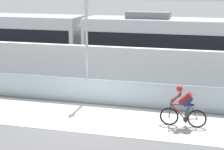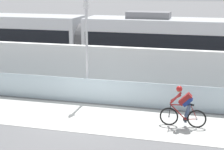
% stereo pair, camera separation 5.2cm
% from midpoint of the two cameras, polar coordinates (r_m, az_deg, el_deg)
% --- Properties ---
extents(ground_plane, '(200.00, 200.00, 0.00)m').
position_cam_midpoint_polar(ground_plane, '(15.24, -4.69, -6.52)').
color(ground_plane, slate).
extents(bike_path_deck, '(32.00, 3.20, 0.01)m').
position_cam_midpoint_polar(bike_path_deck, '(15.24, -4.69, -6.50)').
color(bike_path_deck, beige).
rests_on(bike_path_deck, ground).
extents(glass_parapet, '(32.00, 0.05, 1.13)m').
position_cam_midpoint_polar(glass_parapet, '(16.72, -2.66, -2.54)').
color(glass_parapet, silver).
rests_on(glass_parapet, ground).
extents(concrete_barrier_wall, '(32.00, 0.36, 2.33)m').
position_cam_midpoint_polar(concrete_barrier_wall, '(18.23, -1.02, 0.84)').
color(concrete_barrier_wall, white).
rests_on(concrete_barrier_wall, ground).
extents(tram_rail_near, '(32.00, 0.08, 0.01)m').
position_cam_midpoint_polar(tram_rail_near, '(20.85, 0.81, -0.74)').
color(tram_rail_near, '#595654').
rests_on(tram_rail_near, ground).
extents(tram_rail_far, '(32.00, 0.08, 0.01)m').
position_cam_midpoint_polar(tram_rail_far, '(22.20, 1.69, 0.19)').
color(tram_rail_far, '#595654').
rests_on(tram_rail_far, ground).
extents(tram, '(22.56, 2.54, 3.81)m').
position_cam_midpoint_polar(tram, '(21.74, -4.46, 4.93)').
color(tram, silver).
rests_on(tram, ground).
extents(cyclist_on_bike, '(1.77, 0.58, 1.61)m').
position_cam_midpoint_polar(cyclist_on_bike, '(14.22, 10.98, -4.93)').
color(cyclist_on_bike, black).
rests_on(cyclist_on_bike, ground).
extents(lamp_post_antenna, '(0.28, 0.28, 5.20)m').
position_cam_midpoint_polar(lamp_post_antenna, '(16.58, -4.08, 6.93)').
color(lamp_post_antenna, gray).
rests_on(lamp_post_antenna, ground).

